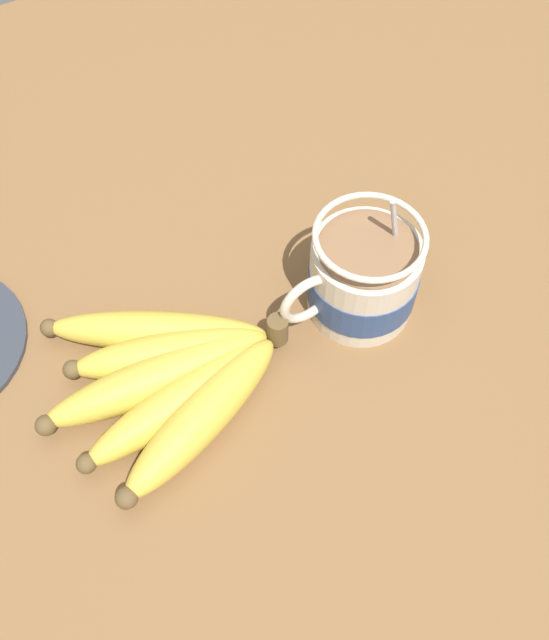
% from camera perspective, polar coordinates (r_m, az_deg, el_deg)
% --- Properties ---
extents(table, '(1.31, 1.31, 0.04)m').
position_cam_1_polar(table, '(0.71, 0.83, -1.43)').
color(table, brown).
rests_on(table, ground).
extents(coffee_mug, '(0.14, 0.11, 0.14)m').
position_cam_1_polar(coffee_mug, '(0.68, 7.03, 3.43)').
color(coffee_mug, beige).
rests_on(coffee_mug, table).
extents(banana_bunch, '(0.24, 0.23, 0.04)m').
position_cam_1_polar(banana_bunch, '(0.65, -8.03, -4.50)').
color(banana_bunch, brown).
rests_on(banana_bunch, table).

